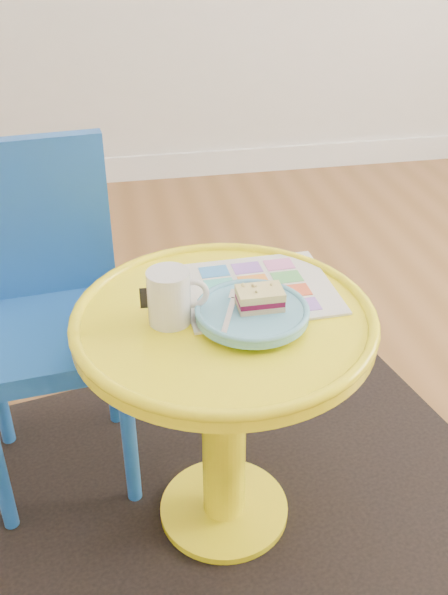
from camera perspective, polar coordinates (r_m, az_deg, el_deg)
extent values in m
plane|color=brown|center=(1.73, 15.33, -13.51)|extent=(4.00, 4.00, 0.00)
cube|color=white|center=(3.33, 1.13, 11.64)|extent=(4.00, 0.02, 0.12)
cube|color=black|center=(1.57, 0.00, -17.94)|extent=(1.49, 1.33, 0.01)
cylinder|color=yellow|center=(1.56, 0.00, -17.74)|extent=(0.28, 0.28, 0.02)
cylinder|color=yellow|center=(1.38, 0.00, -10.94)|extent=(0.09, 0.09, 0.48)
cylinder|color=yellow|center=(1.22, 0.00, -2.16)|extent=(0.56, 0.56, 0.03)
cylinder|color=#1B57B1|center=(1.48, -8.12, -12.17)|extent=(0.03, 0.03, 0.36)
cylinder|color=#1B57B1|center=(1.69, -9.69, -5.94)|extent=(0.03, 0.03, 0.36)
cube|color=#1B57B1|center=(1.45, -15.01, -3.11)|extent=(0.37, 0.37, 0.05)
cube|color=#1B57B1|center=(1.49, -16.43, 6.40)|extent=(0.34, 0.07, 0.36)
cube|color=silver|center=(1.29, 2.87, 0.74)|extent=(0.30, 0.26, 0.01)
cylinder|color=silver|center=(1.18, -4.76, 0.04)|extent=(0.08, 0.08, 0.10)
torus|color=silver|center=(1.18, -2.69, 0.35)|extent=(0.06, 0.02, 0.06)
cylinder|color=#D1B78C|center=(1.16, -4.86, 1.95)|extent=(0.07, 0.07, 0.01)
cylinder|color=#5DA7C6|center=(1.19, 2.41, -1.78)|extent=(0.08, 0.08, 0.01)
cylinder|color=#5DA7C6|center=(1.19, 2.42, -1.32)|extent=(0.20, 0.20, 0.02)
cube|color=#D3BC8C|center=(1.19, 3.09, -0.58)|extent=(0.08, 0.05, 0.01)
cube|color=maroon|center=(1.18, 3.10, -0.14)|extent=(0.08, 0.05, 0.01)
cube|color=#EADB8C|center=(1.18, 3.12, 0.39)|extent=(0.08, 0.05, 0.01)
cube|color=silver|center=(1.16, 0.44, -1.54)|extent=(0.05, 0.11, 0.00)
cube|color=silver|center=(1.22, 0.96, 0.21)|extent=(0.03, 0.04, 0.00)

